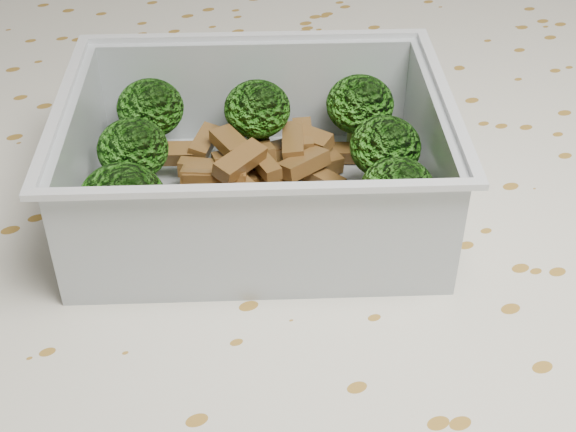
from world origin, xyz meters
name	(u,v)px	position (x,y,z in m)	size (l,w,h in m)	color
dining_table	(282,370)	(0.00, 0.00, 0.67)	(1.40, 0.90, 0.75)	brown
tablecloth	(282,306)	(0.00, 0.00, 0.72)	(1.46, 0.96, 0.19)	silver
lunch_container	(257,174)	(0.00, 0.04, 0.78)	(0.24, 0.21, 0.07)	silver
broccoli_florets	(251,146)	(0.00, 0.05, 0.79)	(0.18, 0.16, 0.05)	#608C3F
meat_pile	(263,164)	(0.01, 0.05, 0.77)	(0.12, 0.09, 0.03)	brown
sausage	(267,227)	(-0.01, 0.00, 0.78)	(0.16, 0.09, 0.03)	#B44B0E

